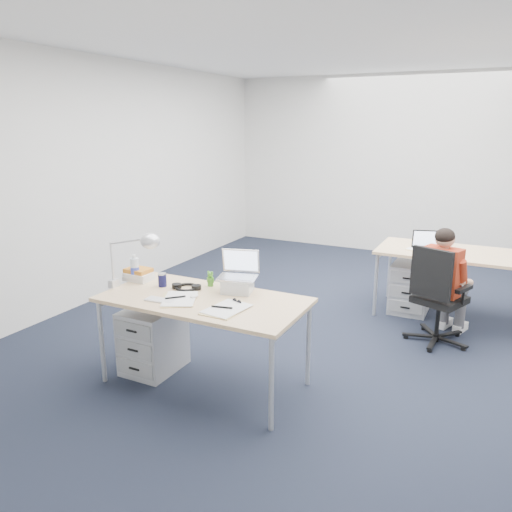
{
  "coord_description": "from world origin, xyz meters",
  "views": [
    {
      "loc": [
        1.27,
        -4.59,
        2.04
      ],
      "look_at": [
        -0.74,
        -0.58,
        0.85
      ],
      "focal_mm": 35.0,
      "sensor_mm": 36.0,
      "label": 1
    }
  ],
  "objects_px": {
    "dark_laptop": "(428,241)",
    "seated_person": "(446,283)",
    "cordless_phone": "(135,272)",
    "office_chair": "(436,316)",
    "headphones": "(187,287)",
    "silver_laptop": "(237,273)",
    "sunglasses": "(237,302)",
    "desk_far": "(456,256)",
    "drawer_pedestal_far": "(411,287)",
    "water_bottle": "(135,268)",
    "book_stack": "(139,274)",
    "can_koozie": "(162,280)",
    "computer_mouse": "(194,296)",
    "desk_near": "(203,304)",
    "desk_lamp": "(127,259)",
    "wireless_keyboard": "(161,300)",
    "drawer_pedestal_near": "(153,339)",
    "bear_figurine": "(210,278)"
  },
  "relations": [
    {
      "from": "can_koozie",
      "to": "dark_laptop",
      "type": "xyz_separation_m",
      "value": [
        1.79,
        2.26,
        0.05
      ]
    },
    {
      "from": "water_bottle",
      "to": "desk_far",
      "type": "bearing_deg",
      "value": 44.62
    },
    {
      "from": "seated_person",
      "to": "drawer_pedestal_far",
      "type": "height_order",
      "value": "seated_person"
    },
    {
      "from": "seated_person",
      "to": "cordless_phone",
      "type": "relative_size",
      "value": 6.43
    },
    {
      "from": "desk_lamp",
      "to": "office_chair",
      "type": "bearing_deg",
      "value": 28.66
    },
    {
      "from": "desk_near",
      "to": "water_bottle",
      "type": "xyz_separation_m",
      "value": [
        -0.75,
        0.1,
        0.16
      ]
    },
    {
      "from": "sunglasses",
      "to": "water_bottle",
      "type": "bearing_deg",
      "value": -163.58
    },
    {
      "from": "seated_person",
      "to": "drawer_pedestal_far",
      "type": "xyz_separation_m",
      "value": [
        -0.41,
        0.61,
        -0.29
      ]
    },
    {
      "from": "wireless_keyboard",
      "to": "silver_laptop",
      "type": "bearing_deg",
      "value": 43.39
    },
    {
      "from": "drawer_pedestal_near",
      "to": "water_bottle",
      "type": "distance_m",
      "value": 0.62
    },
    {
      "from": "headphones",
      "to": "seated_person",
      "type": "bearing_deg",
      "value": 28.18
    },
    {
      "from": "seated_person",
      "to": "cordless_phone",
      "type": "height_order",
      "value": "seated_person"
    },
    {
      "from": "desk_near",
      "to": "headphones",
      "type": "xyz_separation_m",
      "value": [
        -0.24,
        0.13,
        0.07
      ]
    },
    {
      "from": "desk_far",
      "to": "seated_person",
      "type": "bearing_deg",
      "value": -91.81
    },
    {
      "from": "desk_near",
      "to": "desk_lamp",
      "type": "height_order",
      "value": "desk_lamp"
    },
    {
      "from": "headphones",
      "to": "can_koozie",
      "type": "distance_m",
      "value": 0.22
    },
    {
      "from": "wireless_keyboard",
      "to": "book_stack",
      "type": "distance_m",
      "value": 0.6
    },
    {
      "from": "drawer_pedestal_far",
      "to": "water_bottle",
      "type": "relative_size",
      "value": 2.34
    },
    {
      "from": "computer_mouse",
      "to": "water_bottle",
      "type": "relative_size",
      "value": 0.37
    },
    {
      "from": "office_chair",
      "to": "sunglasses",
      "type": "distance_m",
      "value": 2.13
    },
    {
      "from": "office_chair",
      "to": "seated_person",
      "type": "distance_m",
      "value": 0.33
    },
    {
      "from": "desk_far",
      "to": "cordless_phone",
      "type": "distance_m",
      "value": 3.33
    },
    {
      "from": "headphones",
      "to": "dark_laptop",
      "type": "bearing_deg",
      "value": 40.51
    },
    {
      "from": "drawer_pedestal_far",
      "to": "bear_figurine",
      "type": "distance_m",
      "value": 2.55
    },
    {
      "from": "desk_near",
      "to": "sunglasses",
      "type": "distance_m",
      "value": 0.3
    },
    {
      "from": "desk_near",
      "to": "computer_mouse",
      "type": "distance_m",
      "value": 0.09
    },
    {
      "from": "bear_figurine",
      "to": "cordless_phone",
      "type": "distance_m",
      "value": 0.67
    },
    {
      "from": "drawer_pedestal_far",
      "to": "computer_mouse",
      "type": "height_order",
      "value": "computer_mouse"
    },
    {
      "from": "dark_laptop",
      "to": "wireless_keyboard",
      "type": "bearing_deg",
      "value": -138.89
    },
    {
      "from": "book_stack",
      "to": "sunglasses",
      "type": "distance_m",
      "value": 1.05
    },
    {
      "from": "desk_near",
      "to": "dark_laptop",
      "type": "relative_size",
      "value": 5.41
    },
    {
      "from": "silver_laptop",
      "to": "sunglasses",
      "type": "relative_size",
      "value": 3.39
    },
    {
      "from": "desk_near",
      "to": "book_stack",
      "type": "height_order",
      "value": "book_stack"
    },
    {
      "from": "office_chair",
      "to": "seated_person",
      "type": "xyz_separation_m",
      "value": [
        0.04,
        0.15,
        0.29
      ]
    },
    {
      "from": "desk_lamp",
      "to": "dark_laptop",
      "type": "height_order",
      "value": "desk_lamp"
    },
    {
      "from": "wireless_keyboard",
      "to": "sunglasses",
      "type": "relative_size",
      "value": 2.5
    },
    {
      "from": "seated_person",
      "to": "desk_lamp",
      "type": "bearing_deg",
      "value": -121.98
    },
    {
      "from": "seated_person",
      "to": "book_stack",
      "type": "distance_m",
      "value": 2.89
    },
    {
      "from": "book_stack",
      "to": "desk_lamp",
      "type": "height_order",
      "value": "desk_lamp"
    },
    {
      "from": "drawer_pedestal_near",
      "to": "cordless_phone",
      "type": "xyz_separation_m",
      "value": [
        -0.23,
        0.09,
        0.54
      ]
    },
    {
      "from": "cordless_phone",
      "to": "drawer_pedestal_near",
      "type": "bearing_deg",
      "value": -41.88
    },
    {
      "from": "computer_mouse",
      "to": "desk_lamp",
      "type": "height_order",
      "value": "desk_lamp"
    },
    {
      "from": "seated_person",
      "to": "desk_far",
      "type": "bearing_deg",
      "value": 105.98
    },
    {
      "from": "water_bottle",
      "to": "bear_figurine",
      "type": "xyz_separation_m",
      "value": [
        0.64,
        0.18,
        -0.05
      ]
    },
    {
      "from": "office_chair",
      "to": "desk_lamp",
      "type": "height_order",
      "value": "desk_lamp"
    },
    {
      "from": "drawer_pedestal_far",
      "to": "cordless_phone",
      "type": "relative_size",
      "value": 3.19
    },
    {
      "from": "dark_laptop",
      "to": "seated_person",
      "type": "bearing_deg",
      "value": -80.99
    },
    {
      "from": "desk_near",
      "to": "headphones",
      "type": "distance_m",
      "value": 0.28
    },
    {
      "from": "sunglasses",
      "to": "desk_lamp",
      "type": "distance_m",
      "value": 0.99
    },
    {
      "from": "headphones",
      "to": "desk_lamp",
      "type": "distance_m",
      "value": 0.53
    }
  ]
}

